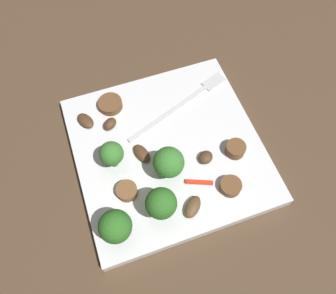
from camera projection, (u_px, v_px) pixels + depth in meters
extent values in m
plane|color=#4C3826|center=(168.00, 153.00, 0.48)|extent=(1.40, 1.40, 0.00)
cube|color=white|center=(168.00, 150.00, 0.47)|extent=(0.25, 0.25, 0.02)
cube|color=silver|center=(169.00, 113.00, 0.49)|extent=(0.14, 0.06, 0.00)
cube|color=silver|center=(214.00, 82.00, 0.51)|extent=(0.04, 0.03, 0.00)
cylinder|color=#347525|center=(161.00, 209.00, 0.41)|extent=(0.01, 0.01, 0.03)
sphere|color=#2D6B23|center=(161.00, 203.00, 0.39)|extent=(0.04, 0.04, 0.04)
cylinder|color=#408630|center=(169.00, 170.00, 0.43)|extent=(0.01, 0.01, 0.02)
sphere|color=#387A2D|center=(169.00, 162.00, 0.41)|extent=(0.04, 0.04, 0.04)
cylinder|color=#347525|center=(118.00, 231.00, 0.40)|extent=(0.01, 0.01, 0.02)
sphere|color=#2D6B23|center=(115.00, 226.00, 0.38)|extent=(0.04, 0.04, 0.04)
cylinder|color=#408630|center=(113.00, 158.00, 0.44)|extent=(0.01, 0.01, 0.02)
sphere|color=#387A2D|center=(111.00, 152.00, 0.42)|extent=(0.03, 0.03, 0.03)
cylinder|color=brown|center=(235.00, 149.00, 0.45)|extent=(0.04, 0.04, 0.02)
cylinder|color=brown|center=(231.00, 186.00, 0.43)|extent=(0.04, 0.04, 0.01)
cylinder|color=brown|center=(110.00, 104.00, 0.49)|extent=(0.04, 0.04, 0.01)
cylinder|color=brown|center=(127.00, 191.00, 0.43)|extent=(0.04, 0.04, 0.01)
ellipsoid|color=#4C331E|center=(141.00, 152.00, 0.45)|extent=(0.03, 0.04, 0.01)
ellipsoid|color=#4C331E|center=(110.00, 124.00, 0.47)|extent=(0.03, 0.02, 0.01)
ellipsoid|color=brown|center=(196.00, 206.00, 0.42)|extent=(0.03, 0.03, 0.01)
ellipsoid|color=#4C331E|center=(206.00, 157.00, 0.45)|extent=(0.03, 0.03, 0.01)
ellipsoid|color=#4C331E|center=(86.00, 121.00, 0.48)|extent=(0.03, 0.03, 0.01)
cube|color=red|center=(199.00, 182.00, 0.44)|extent=(0.04, 0.02, 0.00)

